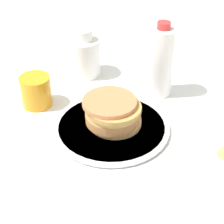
{
  "coord_description": "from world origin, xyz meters",
  "views": [
    {
      "loc": [
        -0.54,
        0.51,
        0.58
      ],
      "look_at": [
        -0.0,
        0.01,
        0.05
      ],
      "focal_mm": 60.0,
      "sensor_mm": 36.0,
      "label": 1
    }
  ],
  "objects_px": {
    "pancake_stack": "(113,113)",
    "water_bottle_mid": "(161,62)",
    "plate": "(112,127)",
    "juice_glass": "(36,91)",
    "cream_jug": "(84,56)"
  },
  "relations": [
    {
      "from": "pancake_stack",
      "to": "water_bottle_mid",
      "type": "xyz_separation_m",
      "value": [
        0.03,
        -0.21,
        0.05
      ]
    },
    {
      "from": "plate",
      "to": "juice_glass",
      "type": "bearing_deg",
      "value": 18.59
    },
    {
      "from": "cream_jug",
      "to": "juice_glass",
      "type": "bearing_deg",
      "value": 101.53
    },
    {
      "from": "pancake_stack",
      "to": "juice_glass",
      "type": "bearing_deg",
      "value": 19.3
    },
    {
      "from": "water_bottle_mid",
      "to": "juice_glass",
      "type": "bearing_deg",
      "value": 57.26
    },
    {
      "from": "cream_jug",
      "to": "water_bottle_mid",
      "type": "relative_size",
      "value": 0.68
    },
    {
      "from": "juice_glass",
      "to": "water_bottle_mid",
      "type": "height_order",
      "value": "water_bottle_mid"
    },
    {
      "from": "plate",
      "to": "juice_glass",
      "type": "height_order",
      "value": "juice_glass"
    },
    {
      "from": "pancake_stack",
      "to": "juice_glass",
      "type": "xyz_separation_m",
      "value": [
        0.22,
        0.08,
        -0.01
      ]
    },
    {
      "from": "plate",
      "to": "pancake_stack",
      "type": "xyz_separation_m",
      "value": [
        0.0,
        -0.0,
        0.04
      ]
    },
    {
      "from": "plate",
      "to": "pancake_stack",
      "type": "distance_m",
      "value": 0.04
    },
    {
      "from": "pancake_stack",
      "to": "juice_glass",
      "type": "relative_size",
      "value": 1.72
    },
    {
      "from": "plate",
      "to": "water_bottle_mid",
      "type": "relative_size",
      "value": 1.36
    },
    {
      "from": "plate",
      "to": "juice_glass",
      "type": "distance_m",
      "value": 0.24
    },
    {
      "from": "pancake_stack",
      "to": "cream_jug",
      "type": "bearing_deg",
      "value": -25.64
    }
  ]
}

